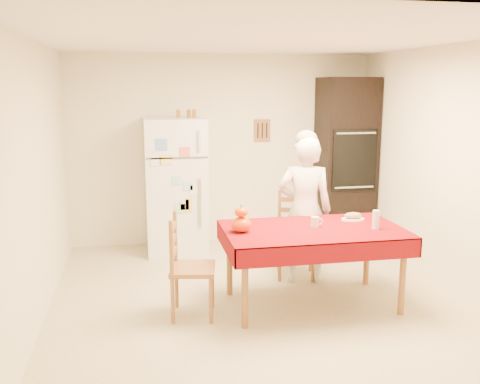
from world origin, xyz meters
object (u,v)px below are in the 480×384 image
object	(u,v)px
oven_cabinet	(345,161)
bread_plate	(353,219)
chair_far	(296,231)
pumpkin_lower	(241,224)
wine_glass	(376,219)
chair_left	(186,263)
seated_woman	(305,210)
refrigerator	(176,186)
dining_table	(313,235)
coffee_mug	(315,222)

from	to	relation	value
oven_cabinet	bread_plate	xyz separation A→B (m)	(-0.64, -1.81, -0.33)
bread_plate	chair_far	bearing A→B (deg)	123.46
oven_cabinet	pumpkin_lower	bearing A→B (deg)	-132.02
wine_glass	bread_plate	distance (m)	0.36
chair_far	chair_left	distance (m)	1.57
oven_cabinet	pumpkin_lower	xyz separation A→B (m)	(-1.82, -2.03, -0.27)
bread_plate	chair_left	bearing A→B (deg)	-171.62
seated_woman	refrigerator	bearing A→B (deg)	-32.33
seated_woman	bread_plate	size ratio (longest dim) A/B	6.60
chair_left	wine_glass	bearing A→B (deg)	-82.94
bread_plate	dining_table	bearing A→B (deg)	-155.73
seated_woman	bread_plate	world-z (taller)	seated_woman
dining_table	seated_woman	size ratio (longest dim) A/B	1.07
dining_table	chair_far	xyz separation A→B (m)	(0.09, 0.84, -0.18)
chair_left	wine_glass	world-z (taller)	chair_left
dining_table	chair_far	bearing A→B (deg)	84.06
refrigerator	dining_table	size ratio (longest dim) A/B	1.00
chair_far	pumpkin_lower	bearing A→B (deg)	-119.56
refrigerator	chair_far	distance (m)	1.72
dining_table	wine_glass	distance (m)	0.61
refrigerator	chair_left	size ratio (longest dim) A/B	1.79
chair_far	seated_woman	bearing A→B (deg)	-70.42
oven_cabinet	dining_table	world-z (taller)	oven_cabinet
dining_table	seated_woman	bearing A→B (deg)	79.69
oven_cabinet	wine_glass	xyz separation A→B (m)	(-0.55, -2.15, -0.25)
oven_cabinet	pumpkin_lower	size ratio (longest dim) A/B	11.57
chair_left	wine_glass	size ratio (longest dim) A/B	5.40
refrigerator	bread_plate	xyz separation A→B (m)	(1.64, -1.76, -0.08)
chair_far	bread_plate	bearing A→B (deg)	-42.80
refrigerator	chair_left	world-z (taller)	refrigerator
coffee_mug	oven_cabinet	bearing A→B (deg)	61.08
bread_plate	coffee_mug	bearing A→B (deg)	-159.22
chair_far	pumpkin_lower	distance (m)	1.19
dining_table	wine_glass	xyz separation A→B (m)	(0.58, -0.12, 0.16)
chair_far	seated_woman	xyz separation A→B (m)	(0.02, -0.23, 0.28)
dining_table	chair_far	world-z (taller)	chair_far
dining_table	pumpkin_lower	size ratio (longest dim) A/B	8.94
seated_woman	coffee_mug	distance (m)	0.57
dining_table	chair_left	bearing A→B (deg)	-178.60
pumpkin_lower	oven_cabinet	bearing A→B (deg)	47.98
seated_woman	wine_glass	distance (m)	0.87
chair_left	bread_plate	bearing A→B (deg)	-71.74
chair_left	seated_woman	distance (m)	1.50
refrigerator	wine_glass	xyz separation A→B (m)	(1.73, -2.10, -0.00)
oven_cabinet	chair_far	distance (m)	1.69
refrigerator	coffee_mug	xyz separation A→B (m)	(1.18, -1.94, -0.04)
chair_far	chair_left	xyz separation A→B (m)	(-1.31, -0.87, 0.00)
dining_table	bread_plate	world-z (taller)	bread_plate
dining_table	oven_cabinet	bearing A→B (deg)	60.93
pumpkin_lower	bread_plate	distance (m)	1.21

